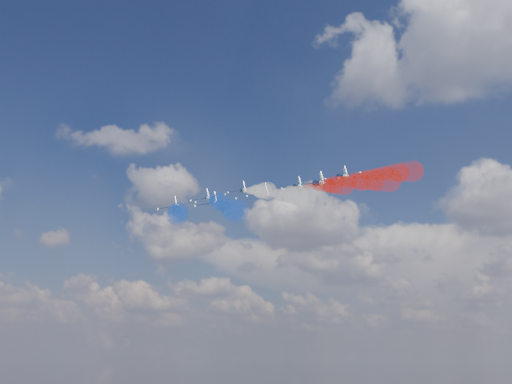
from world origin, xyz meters
The scene contains 16 objects.
jet_lead centered at (-20.88, -3.41, 168.67)m, with size 8.93×11.16×2.98m, color black, non-canonical shape.
trail_lead centered at (-4.98, -20.57, 162.15)m, with size 3.72×38.70×3.72m, color silver, non-canonical shape.
jet_inner_left centered at (-21.37, -17.60, 163.50)m, with size 8.93×11.16×2.98m, color black, non-canonical shape.
trail_inner_left centered at (-5.48, -34.75, 156.97)m, with size 3.72×38.70×3.72m, color blue, non-canonical shape.
jet_inner_right centered at (-4.15, -3.15, 167.09)m, with size 8.93×11.16×2.98m, color black, non-canonical shape.
trail_inner_right centered at (11.75, -20.30, 160.56)m, with size 3.72×38.70×3.72m, color red, non-canonical shape.
jet_outer_left centered at (-19.92, -30.28, 158.58)m, with size 8.93×11.16×2.98m, color black, non-canonical shape.
trail_outer_left centered at (-4.03, -47.43, 152.05)m, with size 3.72×38.70×3.72m, color blue, non-canonical shape.
jet_center_third centered at (-3.41, -18.96, 161.55)m, with size 8.93×11.16×2.98m, color black, non-canonical shape.
trail_center_third centered at (12.48, -36.11, 155.03)m, with size 3.72×38.70×3.72m, color silver, non-canonical shape.
jet_outer_right centered at (9.60, -5.70, 166.64)m, with size 8.93×11.16×2.98m, color black, non-canonical shape.
trail_outer_right centered at (25.50, -22.86, 160.12)m, with size 3.72×38.70×3.72m, color red, non-canonical shape.
jet_rear_left centered at (-5.59, -34.11, 156.46)m, with size 8.93×11.16×2.98m, color black, non-canonical shape.
trail_rear_left centered at (10.31, -51.26, 149.93)m, with size 3.72×38.70×3.72m, color blue, non-canonical shape.
jet_rear_right centered at (11.18, -20.11, 161.37)m, with size 8.93×11.16×2.98m, color black, non-canonical shape.
trail_rear_right centered at (27.07, -37.26, 154.85)m, with size 3.72×38.70×3.72m, color red, non-canonical shape.
Camera 1 is at (71.06, -128.87, 125.18)m, focal length 42.26 mm.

